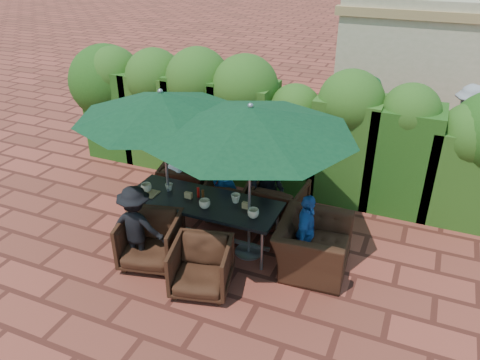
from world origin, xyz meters
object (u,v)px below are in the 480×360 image
at_px(dining_table, 203,204).
at_px(chair_near_left, 150,238).
at_px(umbrella_left, 161,105).
at_px(chair_far_right, 280,201).
at_px(chair_far_left, 185,179).
at_px(chair_end_right, 313,238).
at_px(chair_near_right, 201,265).
at_px(umbrella_right, 250,120).
at_px(chair_far_mid, 228,196).

bearing_deg(dining_table, chair_near_left, -119.47).
xyz_separation_m(umbrella_left, chair_far_right, (1.61, 0.95, -1.79)).
bearing_deg(chair_far_left, chair_end_right, 146.80).
height_order(chair_far_left, chair_end_right, chair_end_right).
xyz_separation_m(umbrella_left, chair_near_right, (1.16, -1.11, -1.80)).
height_order(umbrella_left, chair_near_left, umbrella_left).
relative_size(dining_table, chair_near_left, 2.83).
distance_m(dining_table, chair_near_right, 1.21).
relative_size(umbrella_left, umbrella_right, 0.87).
distance_m(chair_far_mid, chair_near_left, 1.74).
xyz_separation_m(umbrella_right, chair_far_right, (0.15, 1.03, -1.79)).
bearing_deg(chair_far_right, chair_near_right, 80.68).
bearing_deg(chair_far_right, chair_far_left, 1.38).
bearing_deg(chair_far_mid, chair_far_left, -21.63).
height_order(umbrella_right, chair_far_mid, umbrella_right).
bearing_deg(chair_near_right, dining_table, 101.26).
xyz_separation_m(dining_table, chair_near_left, (-0.47, -0.83, -0.24)).
distance_m(umbrella_left, chair_end_right, 2.98).
height_order(umbrella_right, chair_near_right, umbrella_right).
bearing_deg(chair_far_mid, chair_end_right, 145.59).
xyz_separation_m(chair_far_mid, chair_end_right, (1.75, -0.82, 0.12)).
bearing_deg(chair_near_right, chair_far_left, 110.04).
xyz_separation_m(umbrella_right, chair_near_left, (-1.27, -0.80, -1.78)).
bearing_deg(chair_far_right, umbrella_left, 33.49).
distance_m(umbrella_right, chair_far_mid, 2.16).
relative_size(umbrella_left, chair_end_right, 2.25).
height_order(umbrella_left, chair_far_left, umbrella_left).
distance_m(chair_far_right, chair_end_right, 1.30).
distance_m(dining_table, chair_far_left, 1.42).
bearing_deg(chair_far_left, chair_near_right, 111.64).
distance_m(umbrella_left, chair_far_left, 2.07).
distance_m(umbrella_right, chair_near_right, 2.10).
relative_size(umbrella_right, chair_end_right, 2.58).
distance_m(dining_table, chair_far_right, 1.40).
bearing_deg(umbrella_right, chair_near_left, -147.82).
relative_size(chair_near_left, chair_end_right, 0.74).
height_order(umbrella_right, chair_far_left, umbrella_right).
relative_size(umbrella_right, chair_near_left, 3.47).
height_order(umbrella_left, umbrella_right, same).
xyz_separation_m(umbrella_right, chair_far_left, (-1.72, 1.08, -1.79)).
relative_size(chair_far_mid, chair_near_left, 0.90).
height_order(dining_table, chair_end_right, chair_end_right).
distance_m(chair_far_left, chair_near_right, 2.55).
height_order(chair_near_left, chair_end_right, chair_end_right).
bearing_deg(chair_near_right, chair_end_right, 25.87).
distance_m(chair_far_left, chair_end_right, 2.91).
distance_m(chair_far_right, chair_near_right, 2.11).
bearing_deg(umbrella_right, chair_far_left, 147.82).
xyz_separation_m(chair_near_right, chair_end_right, (1.29, 1.08, 0.10)).
relative_size(chair_far_mid, chair_far_right, 0.93).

